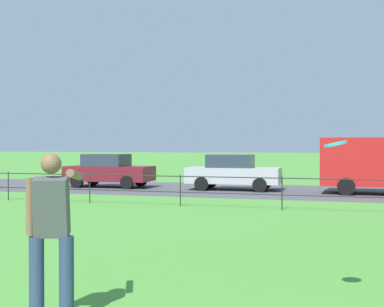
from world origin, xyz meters
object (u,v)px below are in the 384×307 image
at_px(person_thrower, 52,230).
at_px(frisbee, 335,144).
at_px(car_silver_center, 233,172).
at_px(car_maroon_far_left, 109,170).

bearing_deg(person_thrower, frisbee, 24.09).
height_order(frisbee, car_silver_center, frisbee).
relative_size(person_thrower, car_silver_center, 0.45).
distance_m(person_thrower, car_silver_center, 16.87).
height_order(person_thrower, car_silver_center, person_thrower).
height_order(person_thrower, frisbee, frisbee).
xyz_separation_m(car_maroon_far_left, car_silver_center, (5.86, 0.16, 0.00)).
relative_size(person_thrower, car_maroon_far_left, 0.45).
bearing_deg(person_thrower, car_silver_center, 95.37).
bearing_deg(car_maroon_far_left, person_thrower, -65.90).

